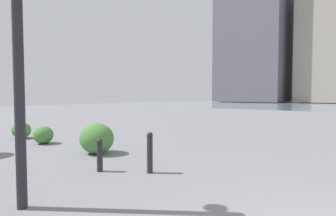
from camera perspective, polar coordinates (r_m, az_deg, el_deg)
building_annex at (r=72.18m, az=18.17°, el=17.16°), size 15.47×14.96×41.41m
lamppost at (r=4.39m, az=-29.55°, el=16.67°), size 0.98×0.28×4.04m
bollard_near at (r=5.57m, az=-3.91°, el=-9.30°), size 0.13×0.13×0.85m
bollard_mid at (r=5.86m, az=-14.40°, el=-9.56°), size 0.13×0.13×0.70m
shrub_low at (r=9.75m, az=-25.12°, el=-5.22°), size 0.69×0.62×0.59m
shrub_round at (r=7.61m, az=-15.00°, el=-6.30°), size 0.98×0.88×0.84m
shrub_wide at (r=11.30m, az=-28.87°, el=-4.19°), size 0.71×0.64×0.60m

